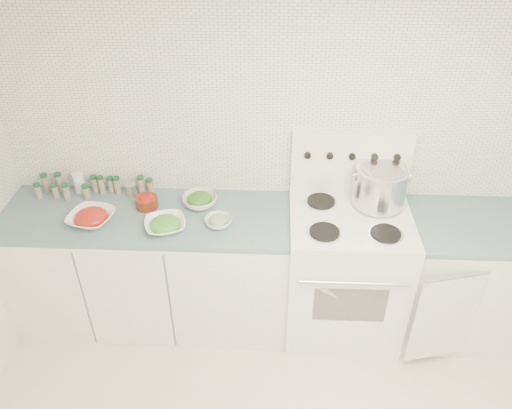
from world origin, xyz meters
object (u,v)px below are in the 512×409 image
stove (344,269)px  stock_pot (380,184)px  bowl_tomato (91,217)px  bowl_snowpea (165,224)px

stove → stock_pot: 0.63m
stove → stock_pot: stove is taller
stove → bowl_tomato: size_ratio=4.20×
stock_pot → bowl_tomato: size_ratio=1.09×
stove → stock_pot: (0.18, 0.14, 0.59)m
stove → bowl_snowpea: bearing=-173.2°
bowl_tomato → bowl_snowpea: bowl_tomato is taller
bowl_tomato → bowl_snowpea: (0.47, -0.05, -0.00)m
bowl_tomato → bowl_snowpea: size_ratio=1.06×
bowl_tomato → bowl_snowpea: bearing=-5.6°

